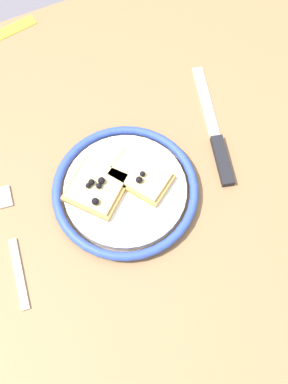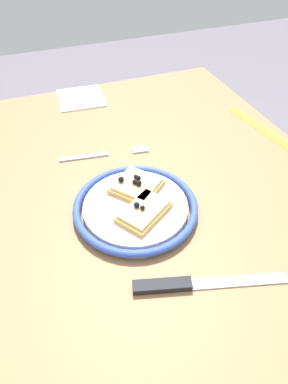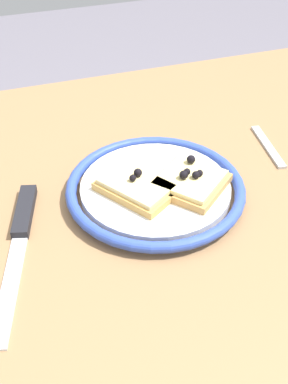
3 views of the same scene
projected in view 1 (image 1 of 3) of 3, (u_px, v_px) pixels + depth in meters
ground_plane at (130, 280)px, 1.41m from camera, size 6.00×6.00×0.00m
dining_table at (120, 197)px, 0.80m from camera, size 1.07×0.79×0.76m
plate at (123, 191)px, 0.70m from camera, size 0.23×0.23×0.02m
pizza_slice_near at (140, 176)px, 0.69m from camera, size 0.10×0.11×0.03m
pizza_slice_far at (97, 187)px, 0.68m from camera, size 0.12×0.12×0.03m
knife at (218, 144)px, 0.74m from camera, size 0.08×0.24×0.01m
fork at (13, 243)px, 0.67m from camera, size 0.05×0.20×0.00m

